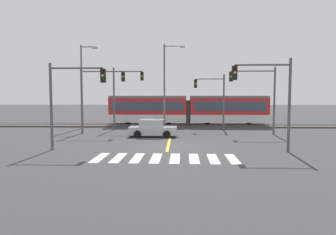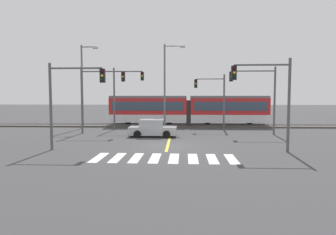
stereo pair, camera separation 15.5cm
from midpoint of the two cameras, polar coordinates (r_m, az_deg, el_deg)
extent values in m
plane|color=#3D3D3F|center=(21.49, -0.19, -5.51)|extent=(200.00, 200.00, 0.00)
cube|color=#4C4742|center=(35.74, 0.75, -1.50)|extent=(120.00, 4.00, 0.18)
cube|color=#939399|center=(35.01, 0.72, -1.39)|extent=(120.00, 0.08, 0.10)
cube|color=#939399|center=(36.44, 0.78, -1.17)|extent=(120.00, 0.08, 0.10)
cube|color=silver|center=(35.85, -3.91, -0.06)|extent=(9.00, 2.60, 0.90)
cube|color=red|center=(35.77, -3.93, 2.17)|extent=(9.00, 2.60, 1.90)
cube|color=#384756|center=(34.46, -4.16, 2.18)|extent=(8.28, 0.04, 1.04)
cube|color=slate|center=(35.75, -3.93, 3.92)|extent=(9.00, 2.39, 0.28)
cylinder|color=black|center=(35.71, 0.04, -0.79)|extent=(0.70, 0.20, 0.70)
cylinder|color=black|center=(36.23, -7.81, -0.76)|extent=(0.70, 0.20, 0.70)
cube|color=silver|center=(36.11, 11.25, -0.10)|extent=(9.00, 2.60, 0.90)
cube|color=red|center=(36.03, 11.29, 2.12)|extent=(9.00, 2.60, 1.90)
cube|color=#384756|center=(34.73, 11.63, 2.12)|extent=(8.28, 0.04, 1.04)
cube|color=slate|center=(36.01, 11.31, 3.85)|extent=(9.00, 2.39, 0.28)
cylinder|color=black|center=(36.61, 15.07, -0.81)|extent=(0.70, 0.20, 0.70)
cylinder|color=black|center=(35.83, 7.33, -0.81)|extent=(0.70, 0.20, 0.70)
cube|color=#2D2D2D|center=(35.62, 3.70, 1.04)|extent=(0.50, 2.34, 2.80)
cube|color=silver|center=(18.11, -13.10, -7.43)|extent=(0.59, 2.81, 0.01)
cube|color=silver|center=(17.85, -9.68, -7.56)|extent=(0.59, 2.81, 0.01)
cube|color=silver|center=(17.64, -6.15, -7.66)|extent=(0.59, 2.81, 0.01)
cube|color=silver|center=(17.51, -2.56, -7.73)|extent=(0.59, 2.81, 0.01)
cube|color=silver|center=(17.44, 1.07, -7.77)|extent=(0.59, 2.81, 0.01)
cube|color=silver|center=(17.44, 4.72, -7.79)|extent=(0.59, 2.81, 0.01)
cube|color=silver|center=(17.51, 8.35, -7.77)|extent=(0.59, 2.81, 0.01)
cube|color=silver|center=(17.65, 11.94, -7.72)|extent=(0.59, 2.81, 0.01)
cube|color=gold|center=(26.57, 0.26, -3.65)|extent=(0.20, 14.49, 0.01)
cube|color=#B7BABF|center=(26.58, -3.04, -2.53)|extent=(4.21, 1.74, 0.72)
cube|color=#B7BABF|center=(26.52, -3.26, -1.07)|extent=(2.11, 1.54, 0.64)
cube|color=#384756|center=(26.44, -1.11, -1.08)|extent=(0.11, 1.43, 0.52)
cube|color=#384756|center=(27.29, -3.09, -0.92)|extent=(1.79, 0.06, 0.48)
cylinder|color=black|center=(27.35, -0.23, -2.75)|extent=(0.64, 0.23, 0.64)
cylinder|color=black|center=(25.67, -0.43, -3.21)|extent=(0.64, 0.23, 0.64)
cylinder|color=black|center=(27.59, -5.47, -2.71)|extent=(0.64, 0.23, 0.64)
cylinder|color=black|center=(25.92, -6.00, -3.16)|extent=(0.64, 0.23, 0.64)
cylinder|color=#515459|center=(32.22, -10.39, 3.50)|extent=(0.18, 0.18, 6.56)
cylinder|color=#515459|center=(32.03, -7.81, 8.70)|extent=(3.00, 0.12, 0.12)
cube|color=black|center=(31.77, -5.11, 7.85)|extent=(0.32, 0.28, 0.90)
sphere|color=#360605|center=(31.64, -5.14, 8.36)|extent=(0.18, 0.18, 0.18)
sphere|color=#F7AA26|center=(31.62, -5.14, 7.87)|extent=(0.18, 0.18, 0.18)
sphere|color=black|center=(31.60, -5.14, 7.38)|extent=(0.18, 0.18, 0.18)
cylinder|color=#515459|center=(20.54, 21.91, 2.14)|extent=(0.18, 0.18, 5.99)
cylinder|color=#515459|center=(20.10, 17.35, 9.55)|extent=(3.50, 0.12, 0.12)
cube|color=black|center=(19.68, 12.34, 8.31)|extent=(0.32, 0.28, 0.90)
sphere|color=#360605|center=(19.55, 12.43, 9.13)|extent=(0.18, 0.18, 0.18)
sphere|color=#F7AA26|center=(19.53, 12.42, 8.34)|extent=(0.18, 0.18, 0.18)
sphere|color=black|center=(19.51, 12.40, 7.55)|extent=(0.18, 0.18, 0.18)
cylinder|color=#515459|center=(32.35, 10.43, 2.90)|extent=(0.18, 0.18, 5.88)
cylinder|color=#515459|center=(32.21, 7.82, 7.31)|extent=(3.00, 0.12, 0.12)
cube|color=black|center=(32.08, 5.13, 6.45)|extent=(0.32, 0.28, 0.90)
sphere|color=#360605|center=(31.94, 5.15, 6.94)|extent=(0.18, 0.18, 0.18)
sphere|color=#F7AA26|center=(31.93, 5.14, 6.46)|extent=(0.18, 0.18, 0.18)
sphere|color=black|center=(31.92, 5.14, 5.97)|extent=(0.18, 0.18, 0.18)
cylinder|color=#515459|center=(21.25, -21.56, 1.90)|extent=(0.18, 0.18, 5.76)
cylinder|color=#515459|center=(20.68, -17.25, 8.98)|extent=(3.50, 0.12, 0.12)
cube|color=black|center=(20.13, -12.47, 7.77)|extent=(0.32, 0.28, 0.90)
sphere|color=#360605|center=(20.01, -12.59, 8.57)|extent=(0.18, 0.18, 0.18)
sphere|color=#F7AA26|center=(19.99, -12.58, 7.80)|extent=(0.18, 0.18, 0.18)
sphere|color=black|center=(19.97, -12.57, 7.03)|extent=(0.18, 0.18, 0.18)
cylinder|color=#515459|center=(29.69, -16.27, 3.16)|extent=(0.18, 0.18, 6.36)
cylinder|color=#515459|center=(29.21, -12.61, 8.56)|extent=(4.00, 0.12, 0.12)
cube|color=black|center=(28.74, -8.70, 7.69)|extent=(0.32, 0.28, 0.90)
sphere|color=#360605|center=(28.61, -8.76, 8.25)|extent=(0.18, 0.18, 0.18)
sphere|color=#F7AA26|center=(28.59, -8.76, 7.71)|extent=(0.18, 0.18, 0.18)
sphere|color=black|center=(28.57, -8.75, 7.17)|extent=(0.18, 0.18, 0.18)
cylinder|color=#515459|center=(29.30, 19.45, 3.00)|extent=(0.18, 0.18, 6.28)
cylinder|color=#515459|center=(28.86, 15.75, 8.52)|extent=(4.00, 0.12, 0.12)
cube|color=black|center=(28.42, 11.77, 7.65)|extent=(0.32, 0.28, 0.90)
sphere|color=#360605|center=(28.30, 11.83, 8.21)|extent=(0.18, 0.18, 0.18)
sphere|color=#F7AA26|center=(28.28, 11.83, 7.67)|extent=(0.18, 0.18, 0.18)
sphere|color=black|center=(28.26, 11.82, 7.12)|extent=(0.18, 0.18, 0.18)
cylinder|color=slate|center=(34.44, -16.23, 5.58)|extent=(0.20, 0.20, 9.13)
cylinder|color=slate|center=(34.60, -15.12, 12.86)|extent=(1.56, 0.12, 0.12)
cube|color=#B2B2B7|center=(34.37, -13.85, 12.78)|extent=(0.56, 0.28, 0.20)
cylinder|color=slate|center=(32.71, -0.84, 5.86)|extent=(0.20, 0.20, 9.17)
cylinder|color=slate|center=(33.09, 0.88, 13.47)|extent=(1.94, 0.12, 0.12)
cube|color=#B2B2B7|center=(33.07, 2.61, 13.30)|extent=(0.56, 0.28, 0.20)
camera|label=1|loc=(0.08, -90.16, -0.01)|focal=32.00mm
camera|label=2|loc=(0.08, 89.84, 0.01)|focal=32.00mm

